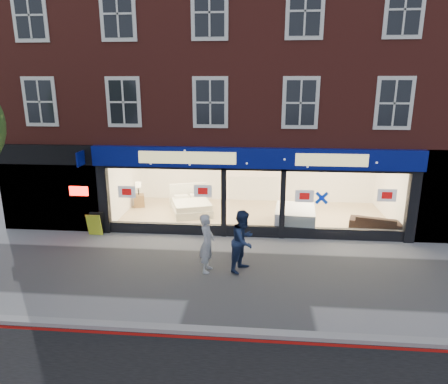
# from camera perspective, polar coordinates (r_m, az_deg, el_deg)

# --- Properties ---
(ground) EXTENTS (120.00, 120.00, 0.00)m
(ground) POSITION_cam_1_polar(r_m,az_deg,el_deg) (11.97, 3.76, -11.74)
(ground) COLOR gray
(ground) RESTS_ON ground
(kerb_line) EXTENTS (60.00, 0.10, 0.01)m
(kerb_line) POSITION_cam_1_polar(r_m,az_deg,el_deg) (9.32, 3.24, -20.42)
(kerb_line) COLOR #8C0A07
(kerb_line) RESTS_ON ground
(kerb_stone) EXTENTS (60.00, 0.25, 0.12)m
(kerb_stone) POSITION_cam_1_polar(r_m,az_deg,el_deg) (9.45, 3.29, -19.44)
(kerb_stone) COLOR gray
(kerb_stone) RESTS_ON ground
(showroom_floor) EXTENTS (11.00, 4.50, 0.10)m
(showroom_floor) POSITION_cam_1_polar(r_m,az_deg,el_deg) (16.80, 4.22, -3.41)
(showroom_floor) COLOR tan
(showroom_floor) RESTS_ON ground
(building) EXTENTS (19.00, 8.26, 10.30)m
(building) POSITION_cam_1_polar(r_m,az_deg,el_deg) (17.63, 4.71, 19.30)
(building) COLOR maroon
(building) RESTS_ON ground
(display_bed) EXTENTS (2.10, 2.32, 1.08)m
(display_bed) POSITION_cam_1_polar(r_m,az_deg,el_deg) (17.01, -4.76, -1.93)
(display_bed) COLOR silver
(display_bed) RESTS_ON showroom_floor
(bedside_table) EXTENTS (0.57, 0.57, 0.55)m
(bedside_table) POSITION_cam_1_polar(r_m,az_deg,el_deg) (18.15, -12.03, -1.20)
(bedside_table) COLOR brown
(bedside_table) RESTS_ON showroom_floor
(mattress_stack) EXTENTS (1.63, 1.98, 0.73)m
(mattress_stack) POSITION_cam_1_polar(r_m,az_deg,el_deg) (15.55, 10.08, -3.57)
(mattress_stack) COLOR white
(mattress_stack) RESTS_ON showroom_floor
(sofa) EXTENTS (2.01, 1.25, 0.55)m
(sofa) POSITION_cam_1_polar(r_m,az_deg,el_deg) (16.05, 20.85, -4.12)
(sofa) COLOR black
(sofa) RESTS_ON showroom_floor
(a_board) EXTENTS (0.56, 0.37, 0.84)m
(a_board) POSITION_cam_1_polar(r_m,az_deg,el_deg) (15.47, -17.91, -4.39)
(a_board) COLOR #BCCA23
(a_board) RESTS_ON ground
(pedestrian_grey) EXTENTS (0.50, 0.69, 1.77)m
(pedestrian_grey) POSITION_cam_1_polar(r_m,az_deg,el_deg) (11.85, -2.44, -7.30)
(pedestrian_grey) COLOR #ACADB4
(pedestrian_grey) RESTS_ON ground
(pedestrian_blue) EXTENTS (1.05, 1.14, 1.87)m
(pedestrian_blue) POSITION_cam_1_polar(r_m,az_deg,el_deg) (11.89, 2.79, -6.96)
(pedestrian_blue) COLOR #1A2749
(pedestrian_blue) RESTS_ON ground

